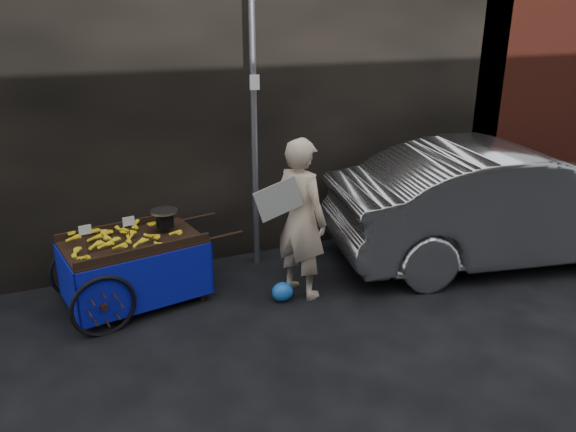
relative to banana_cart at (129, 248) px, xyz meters
name	(u,v)px	position (x,y,z in m)	size (l,w,h in m)	color
ground	(271,310)	(1.41, -0.79, -0.69)	(80.00, 80.00, 0.00)	black
building_wall	(229,64)	(1.80, 1.81, 1.81)	(13.50, 2.00, 5.00)	black
street_pole	(254,114)	(1.71, 0.51, 1.31)	(0.12, 0.10, 4.00)	slate
banana_cart	(129,248)	(0.00, 0.00, 0.00)	(2.20, 1.28, 1.13)	black
vendor	(301,219)	(1.90, -0.53, 0.26)	(0.99, 0.83, 1.91)	beige
plastic_bag	(283,292)	(1.62, -0.63, -0.58)	(0.26, 0.21, 0.23)	blue
parked_car	(508,203)	(4.89, -0.65, 0.10)	(1.67, 4.80, 1.58)	#B1B3B9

